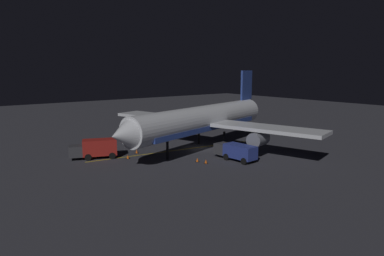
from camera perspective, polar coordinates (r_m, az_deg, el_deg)
The scene contains 10 objects.
ground_plane at distance 54.27m, azimuth 1.67°, elevation -3.53°, with size 180.00×180.00×0.20m, color #32323A.
apron_guide_stripe at distance 53.20m, azimuth -2.83°, elevation -3.69°, with size 0.24×27.02×0.01m, color gold.
airliner at distance 53.90m, azimuth 2.07°, elevation 1.32°, with size 36.57×36.68×12.01m.
baggage_truck at distance 50.11m, azimuth -15.53°, elevation -3.30°, with size 4.28×6.67×2.64m.
catering_truck at distance 47.73m, azimuth 7.26°, elevation -3.88°, with size 6.36×2.62×2.20m.
ground_crew_worker at distance 50.35m, azimuth -12.93°, elevation -3.67°, with size 0.40×0.40×1.74m.
traffic_cone_near_left at distance 49.11m, azimuth -10.47°, elevation -4.68°, with size 0.50×0.50×0.55m.
traffic_cone_near_right at distance 46.71m, azimuth 0.87°, elevation -5.26°, with size 0.50×0.50×0.55m.
traffic_cone_under_wing at distance 51.99m, azimuth -9.05°, elevation -3.84°, with size 0.50×0.50×0.55m.
traffic_cone_far at distance 45.97m, azimuth 2.30°, elevation -5.52°, with size 0.50×0.50×0.55m.
Camera 1 is at (-40.81, 33.56, 12.26)m, focal length 32.54 mm.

